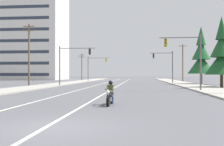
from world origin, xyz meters
name	(u,v)px	position (x,y,z in m)	size (l,w,h in m)	color
ground_plane	(54,127)	(0.00, 0.00, 0.00)	(400.00, 400.00, 0.00)	#515156
lane_stripe_center	(122,83)	(-0.27, 45.00, 0.00)	(0.16, 100.00, 0.01)	beige
lane_stripe_left	(104,83)	(-3.94, 45.00, 0.00)	(0.16, 100.00, 0.01)	beige
sidewalk_kerb_right	(185,84)	(11.12, 40.00, 0.07)	(4.40, 110.00, 0.14)	#9E998E
sidewalk_kerb_left	(62,84)	(-11.12, 40.00, 0.07)	(4.40, 110.00, 0.14)	#9E998E
motorcycle_with_rider	(110,95)	(1.24, 6.98, 0.59)	(0.70, 2.19, 1.46)	black
traffic_signal_near_right	(189,54)	(8.38, 21.31, 4.07)	(4.50, 0.37, 6.20)	#56565B
traffic_signal_near_left	(70,59)	(-7.66, 32.41, 4.15)	(5.66, 0.37, 6.20)	#56565B
traffic_signal_mid_right	(166,62)	(8.13, 43.46, 4.06)	(4.27, 0.43, 6.20)	#56565B
traffic_signal_mid_left	(94,65)	(-8.01, 57.90, 4.13)	(5.39, 0.42, 6.20)	#56565B
utility_pole_left_near	(29,53)	(-14.65, 33.33, 5.32)	(2.23, 0.26, 9.92)	brown
utility_pole_right_far	(183,62)	(13.65, 58.89, 4.72)	(1.86, 0.26, 9.08)	brown
utility_pole_left_far	(82,66)	(-14.79, 75.15, 4.44)	(2.15, 0.26, 8.22)	brown
conifer_tree_right_verge_near	(222,55)	(13.90, 28.33, 4.37)	(4.33, 4.33, 9.54)	#4C3828
conifer_tree_right_verge_far	(201,58)	(13.97, 40.66, 4.74)	(4.70, 4.70, 10.34)	#423023
apartment_building_far_left_block	(28,33)	(-34.15, 79.41, 15.72)	(24.40, 16.75, 31.44)	silver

